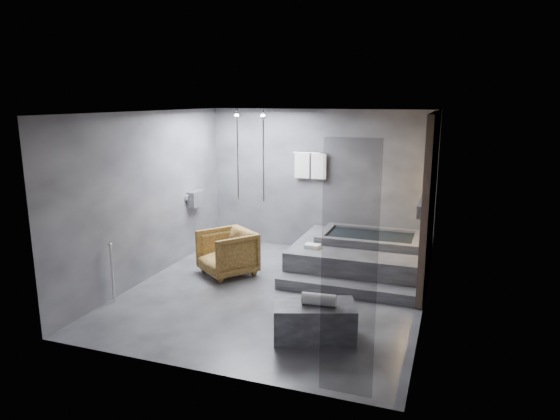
% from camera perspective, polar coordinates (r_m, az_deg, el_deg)
% --- Properties ---
extents(room, '(5.00, 5.04, 2.82)m').
position_cam_1_polar(room, '(7.64, 2.89, 3.09)').
color(room, '#2E2E30').
rests_on(room, ground).
extents(tub_deck, '(2.20, 2.00, 0.50)m').
position_cam_1_polar(tub_deck, '(8.99, 9.04, -5.31)').
color(tub_deck, '#333335').
rests_on(tub_deck, ground).
extents(tub_step, '(2.20, 0.36, 0.18)m').
position_cam_1_polar(tub_step, '(7.96, 7.39, -8.90)').
color(tub_step, '#333335').
rests_on(tub_step, ground).
extents(concrete_bench, '(1.15, 0.87, 0.46)m').
position_cam_1_polar(concrete_bench, '(6.51, 3.94, -12.52)').
color(concrete_bench, '#353538').
rests_on(concrete_bench, ground).
extents(driftwood_chair, '(1.18, 1.19, 0.78)m').
position_cam_1_polar(driftwood_chair, '(8.70, -6.05, -4.87)').
color(driftwood_chair, '#472F11').
rests_on(driftwood_chair, ground).
extents(rolled_towel, '(0.44, 0.19, 0.15)m').
position_cam_1_polar(rolled_towel, '(6.36, 4.47, -10.15)').
color(rolled_towel, white).
rests_on(rolled_towel, concrete_bench).
extents(deck_towel, '(0.27, 0.21, 0.07)m').
position_cam_1_polar(deck_towel, '(8.54, 3.72, -4.15)').
color(deck_towel, silver).
rests_on(deck_towel, tub_deck).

